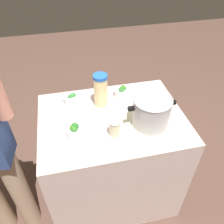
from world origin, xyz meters
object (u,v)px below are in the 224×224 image
at_px(broccoli_bowl_back, 72,99).
at_px(broccoli_bowl_front, 74,130).
at_px(lemonade_pitcher, 101,90).
at_px(cooking_pot, 151,111).
at_px(mason_jar, 115,128).
at_px(broccoli_bowl_center, 122,92).

bearing_deg(broccoli_bowl_back, broccoli_bowl_front, 87.05).
relative_size(lemonade_pitcher, broccoli_bowl_front, 2.42).
bearing_deg(cooking_pot, lemonade_pitcher, -44.98).
distance_m(broccoli_bowl_front, broccoli_bowl_back, 0.34).
distance_m(lemonade_pitcher, mason_jar, 0.33).
height_order(lemonade_pitcher, mason_jar, lemonade_pitcher).
bearing_deg(broccoli_bowl_front, lemonade_pitcher, -131.05).
relative_size(cooking_pot, broccoli_bowl_center, 2.62).
relative_size(cooking_pot, mason_jar, 2.89).
xyz_separation_m(mason_jar, broccoli_bowl_center, (-0.15, -0.40, -0.02)).
bearing_deg(mason_jar, lemonade_pitcher, -84.97).
height_order(mason_jar, broccoli_bowl_back, mason_jar).
bearing_deg(broccoli_bowl_back, cooking_pot, 143.47).
relative_size(broccoli_bowl_front, broccoli_bowl_back, 0.83).
xyz_separation_m(cooking_pot, mason_jar, (0.25, 0.04, -0.06)).
bearing_deg(lemonade_pitcher, cooking_pot, 135.02).
height_order(cooking_pot, lemonade_pitcher, lemonade_pitcher).
bearing_deg(cooking_pot, broccoli_bowl_front, -2.39).
bearing_deg(broccoli_bowl_center, lemonade_pitcher, 22.51).
relative_size(cooking_pot, broccoli_bowl_front, 3.06).
bearing_deg(broccoli_bowl_center, cooking_pot, 106.24).
bearing_deg(mason_jar, broccoli_bowl_front, -13.61).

